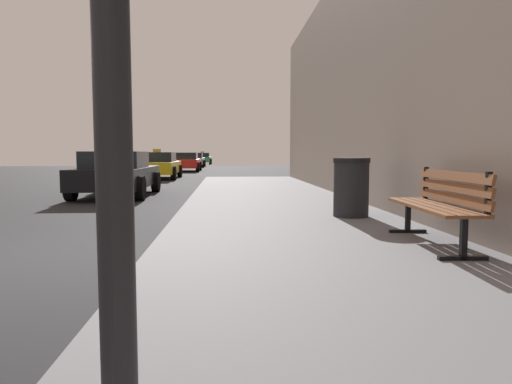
{
  "coord_description": "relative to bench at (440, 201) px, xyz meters",
  "views": [
    {
      "loc": [
        2.89,
        -4.97,
        1.22
      ],
      "look_at": [
        3.32,
        1.58,
        0.66
      ],
      "focal_mm": 32.1,
      "sensor_mm": 36.0,
      "label": 1
    }
  ],
  "objects": [
    {
      "name": "trash_bin",
      "position": [
        -0.38,
        2.43,
        -0.01
      ],
      "size": [
        0.62,
        0.62,
        0.99
      ],
      "color": "black",
      "rests_on": "sidewalk"
    },
    {
      "name": "car_silver",
      "position": [
        -5.36,
        35.97,
        -0.02
      ],
      "size": [
        2.01,
        4.53,
        1.27
      ],
      "color": "#B7B7BF",
      "rests_on": "ground_plane"
    },
    {
      "name": "car_green",
      "position": [
        -5.03,
        45.24,
        -0.02
      ],
      "size": [
        1.94,
        4.13,
        1.43
      ],
      "color": "#196638",
      "rests_on": "ground_plane"
    },
    {
      "name": "car_yellow",
      "position": [
        -5.78,
        17.21,
        -0.02
      ],
      "size": [
        2.03,
        4.42,
        1.43
      ],
      "color": "yellow",
      "rests_on": "ground_plane"
    },
    {
      "name": "car_red",
      "position": [
        -5.24,
        26.34,
        -0.02
      ],
      "size": [
        2.02,
        4.41,
        1.27
      ],
      "color": "red",
      "rests_on": "ground_plane"
    },
    {
      "name": "sidewalk",
      "position": [
        -1.39,
        -0.19,
        -0.59
      ],
      "size": [
        4.0,
        32.0,
        0.15
      ],
      "primitive_type": "cube",
      "color": "slate",
      "rests_on": "ground_plane"
    },
    {
      "name": "car_black",
      "position": [
        -5.6,
        8.09,
        -0.02
      ],
      "size": [
        1.97,
        4.2,
        1.43
      ],
      "color": "black",
      "rests_on": "ground_plane"
    },
    {
      "name": "bench",
      "position": [
        0.0,
        0.0,
        0.0
      ],
      "size": [
        0.59,
        1.86,
        0.89
      ],
      "rotation": [
        0.0,
        0.0,
        -0.05
      ],
      "color": "brown",
      "rests_on": "sidewalk"
    }
  ]
}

